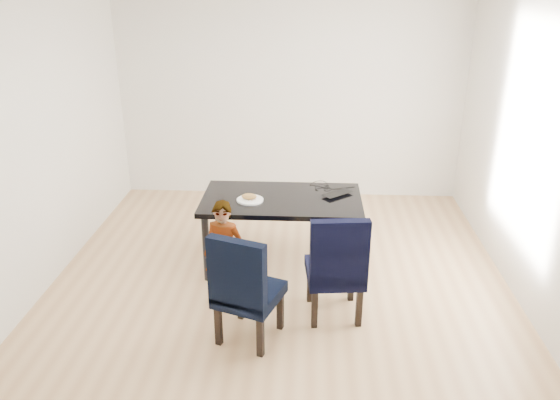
# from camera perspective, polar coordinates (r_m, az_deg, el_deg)

# --- Properties ---
(floor) EXTENTS (4.50, 5.00, 0.01)m
(floor) POSITION_cam_1_polar(r_m,az_deg,el_deg) (5.39, -0.12, -9.25)
(floor) COLOR tan
(floor) RESTS_ON ground
(wall_back) EXTENTS (4.50, 0.01, 2.70)m
(wall_back) POSITION_cam_1_polar(r_m,az_deg,el_deg) (7.23, 1.05, 10.75)
(wall_back) COLOR white
(wall_back) RESTS_ON ground
(wall_front) EXTENTS (4.50, 0.01, 2.70)m
(wall_front) POSITION_cam_1_polar(r_m,az_deg,el_deg) (2.56, -3.52, -13.11)
(wall_front) COLOR silver
(wall_front) RESTS_ON ground
(wall_left) EXTENTS (0.01, 5.00, 2.70)m
(wall_left) POSITION_cam_1_polar(r_m,az_deg,el_deg) (5.42, -24.74, 4.58)
(wall_left) COLOR silver
(wall_left) RESTS_ON ground
(wall_right) EXTENTS (0.01, 5.00, 2.70)m
(wall_right) POSITION_cam_1_polar(r_m,az_deg,el_deg) (5.19, 25.60, 3.70)
(wall_right) COLOR silver
(wall_right) RESTS_ON ground
(dining_table) EXTENTS (1.60, 0.90, 0.75)m
(dining_table) POSITION_cam_1_polar(r_m,az_deg,el_deg) (5.64, 0.17, -3.28)
(dining_table) COLOR black
(dining_table) RESTS_ON floor
(chair_left) EXTENTS (0.62, 0.63, 1.00)m
(chair_left) POSITION_cam_1_polar(r_m,az_deg,el_deg) (4.49, -3.23, -8.85)
(chair_left) COLOR black
(chair_left) RESTS_ON floor
(chair_right) EXTENTS (0.54, 0.55, 1.01)m
(chair_right) POSITION_cam_1_polar(r_m,az_deg,el_deg) (4.80, 5.76, -6.62)
(chair_right) COLOR black
(chair_right) RESTS_ON floor
(child) EXTENTS (0.42, 0.32, 1.02)m
(child) POSITION_cam_1_polar(r_m,az_deg,el_deg) (4.93, -5.88, -5.74)
(child) COLOR orange
(child) RESTS_ON floor
(plate) EXTENTS (0.35, 0.35, 0.01)m
(plate) POSITION_cam_1_polar(r_m,az_deg,el_deg) (5.42, -3.15, 0.01)
(plate) COLOR white
(plate) RESTS_ON dining_table
(sandwich) EXTENTS (0.17, 0.12, 0.06)m
(sandwich) POSITION_cam_1_polar(r_m,az_deg,el_deg) (5.41, -3.24, 0.38)
(sandwich) COLOR #A7793B
(sandwich) RESTS_ON plate
(laptop) EXTENTS (0.38, 0.37, 0.03)m
(laptop) POSITION_cam_1_polar(r_m,az_deg,el_deg) (5.60, 5.70, 0.76)
(laptop) COLOR black
(laptop) RESTS_ON dining_table
(cable_tangle) EXTENTS (0.21, 0.21, 0.01)m
(cable_tangle) POSITION_cam_1_polar(r_m,az_deg,el_deg) (5.72, 4.49, 1.19)
(cable_tangle) COLOR black
(cable_tangle) RESTS_ON dining_table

